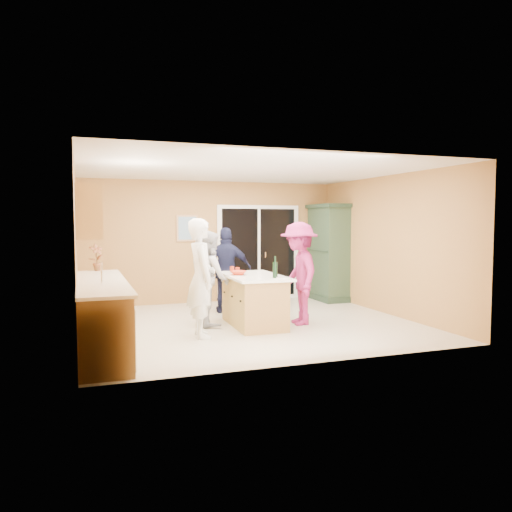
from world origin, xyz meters
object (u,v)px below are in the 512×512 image
object	(u,v)px
green_hutch	(328,253)
woman_grey	(210,278)
woman_navy	(227,270)
kitchen_island	(254,302)
woman_magenta	(299,273)
woman_white	(201,278)

from	to	relation	value
green_hutch	woman_grey	distance (m)	3.60
green_hutch	woman_navy	xyz separation A→B (m)	(-2.55, -0.73, -0.22)
kitchen_island	woman_magenta	bearing A→B (deg)	-8.80
woman_grey	woman_navy	world-z (taller)	woman_navy
green_hutch	woman_white	world-z (taller)	green_hutch
green_hutch	woman_white	xyz separation A→B (m)	(-3.48, -2.55, -0.14)
woman_magenta	green_hutch	bearing A→B (deg)	149.35
woman_white	woman_grey	xyz separation A→B (m)	(0.34, 0.82, -0.10)
woman_navy	woman_magenta	size ratio (longest dim) A/B	0.94
woman_white	woman_navy	distance (m)	2.05
woman_grey	woman_magenta	bearing A→B (deg)	-110.36
kitchen_island	woman_white	world-z (taller)	woman_white
kitchen_island	woman_grey	size ratio (longest dim) A/B	1.03
kitchen_island	green_hutch	xyz separation A→B (m)	(2.46, 2.04, 0.63)
kitchen_island	woman_white	distance (m)	1.24
green_hutch	woman_grey	xyz separation A→B (m)	(-3.14, -1.74, -0.24)
green_hutch	woman_grey	size ratio (longest dim) A/B	1.33
woman_white	woman_navy	bearing A→B (deg)	-25.91
woman_white	woman_magenta	xyz separation A→B (m)	(1.78, 0.37, -0.03)
green_hutch	kitchen_island	bearing A→B (deg)	-140.31
woman_white	woman_grey	size ratio (longest dim) A/B	1.13
woman_white	woman_navy	world-z (taller)	woman_white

